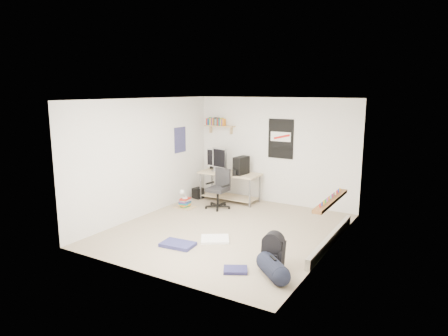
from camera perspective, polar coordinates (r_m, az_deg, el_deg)
The scene contains 26 objects.
floor at distance 7.85m, azimuth 0.37°, elevation -8.81°, with size 4.00×4.50×0.01m, color gray.
ceiling at distance 7.38m, azimuth 0.39°, elevation 9.83°, with size 4.00×4.50×0.01m, color white.
back_wall at distance 9.50m, azimuth 7.27°, elevation 2.43°, with size 4.00×0.01×2.50m, color silver.
left_wall at distance 8.68m, azimuth -11.12°, elevation 1.50°, with size 0.01×4.50×2.50m, color silver.
right_wall at distance 6.75m, azimuth 15.25°, elevation -1.44°, with size 0.01×4.50×2.50m, color silver.
desk at distance 9.71m, azimuth 0.83°, elevation -2.61°, with size 1.48×0.65×0.68m, color tan.
monitor_left at distance 9.79m, azimuth -1.35°, elevation 0.66°, with size 0.39×0.10×0.43m, color #A8A9AD.
monitor_right at distance 9.57m, azimuth -0.65°, elevation 0.58°, with size 0.44×0.11×0.48m, color #A2A1A6.
pc_tower at distance 9.42m, azimuth 2.48°, elevation 0.28°, with size 0.20×0.43×0.45m, color black.
keyboard at distance 9.89m, azimuth -1.84°, elevation -0.44°, with size 0.44×0.15×0.02m, color black.
speaker_left at distance 10.11m, azimuth -1.78°, elevation 0.23°, with size 0.08×0.08×0.17m, color black.
speaker_right at distance 9.27m, azimuth 1.51°, elevation -0.75°, with size 0.09×0.09×0.17m, color black.
office_chair at distance 9.09m, azimuth -0.91°, elevation -2.76°, with size 0.59×0.59×0.91m, color black.
wall_shelf at distance 10.00m, azimuth -0.60°, elevation 6.01°, with size 0.80×0.22×0.24m, color tan.
poster_back_wall at distance 9.38m, azimuth 8.10°, elevation 4.15°, with size 0.62×0.03×0.92m, color black.
poster_left_wall at distance 9.55m, azimuth -6.29°, elevation 4.02°, with size 0.02×0.42×0.60m, color navy.
window at distance 7.01m, azimuth 15.56°, elevation 0.67°, with size 0.10×1.50×1.26m, color brown.
baseboard_heater at distance 7.37m, azimuth 15.04°, elevation -9.79°, with size 0.08×2.50×0.18m, color #B7B2A8.
backpack at distance 6.30m, azimuth 7.02°, elevation -12.08°, with size 0.33×0.27×0.44m, color black.
duffel_bag at distance 5.98m, azimuth 6.98°, elevation -14.03°, with size 0.28×0.28×0.55m, color black.
tshirt at distance 7.32m, azimuth -1.30°, elevation -10.12°, with size 0.50×0.42×0.04m, color white.
jeans_a at distance 7.10m, azimuth -6.61°, elevation -10.79°, with size 0.57×0.36×0.06m, color navy.
jeans_b at distance 6.16m, azimuth 1.65°, elevation -14.33°, with size 0.36×0.27×0.04m, color #23224F.
book_stack at distance 9.27m, azimuth -5.63°, elevation -4.71°, with size 0.47×0.38×0.32m, color brown.
desk_lamp at distance 9.18m, azimuth -5.63°, elevation -3.37°, with size 0.13×0.21×0.21m, color white.
subwoofer at distance 9.98m, azimuth -3.73°, elevation -3.59°, with size 0.23×0.23×0.25m, color black.
Camera 1 is at (3.72, -6.37, 2.67)m, focal length 32.00 mm.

